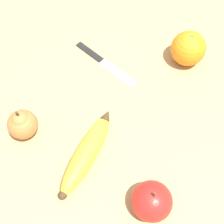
# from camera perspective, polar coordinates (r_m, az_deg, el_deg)

# --- Properties ---
(ground_plane) EXTENTS (3.00, 3.00, 0.00)m
(ground_plane) POSITION_cam_1_polar(r_m,az_deg,el_deg) (0.74, 0.45, 2.67)
(ground_plane) COLOR tan
(banana) EXTENTS (0.05, 0.21, 0.04)m
(banana) POSITION_cam_1_polar(r_m,az_deg,el_deg) (0.65, -4.61, -7.36)
(banana) COLOR gold
(banana) RESTS_ON ground_plane
(orange) EXTENTS (0.09, 0.09, 0.09)m
(orange) POSITION_cam_1_polar(r_m,az_deg,el_deg) (0.80, 13.78, 11.22)
(orange) COLOR orange
(orange) RESTS_ON ground_plane
(pear) EXTENTS (0.06, 0.06, 0.08)m
(pear) POSITION_cam_1_polar(r_m,az_deg,el_deg) (0.69, -16.09, -2.06)
(pear) COLOR #B2753D
(pear) RESTS_ON ground_plane
(apple) EXTENTS (0.08, 0.08, 0.08)m
(apple) POSITION_cam_1_polar(r_m,az_deg,el_deg) (0.60, 7.28, -15.86)
(apple) COLOR red
(apple) RESTS_ON ground_plane
(paring_knife) EXTENTS (0.20, 0.07, 0.01)m
(paring_knife) POSITION_cam_1_polar(r_m,az_deg,el_deg) (0.80, -1.67, 9.22)
(paring_knife) COLOR silver
(paring_knife) RESTS_ON ground_plane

